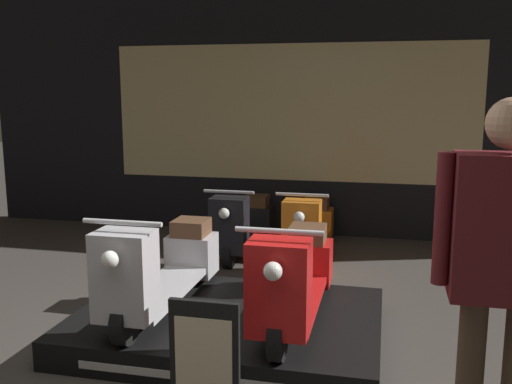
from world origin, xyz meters
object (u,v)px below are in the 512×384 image
at_px(scooter_backrow_1, 309,228).
at_px(person_right_browsing, 502,254).
at_px(scooter_display_left, 162,268).
at_px(price_sign_board, 205,364).
at_px(scooter_display_right, 295,277).
at_px(scooter_backrow_0, 244,225).

height_order(scooter_backrow_1, person_right_browsing, person_right_browsing).
relative_size(scooter_display_left, price_sign_board, 2.34).
relative_size(scooter_display_left, scooter_display_right, 1.00).
bearing_deg(price_sign_board, person_right_browsing, -0.31).
bearing_deg(scooter_display_left, scooter_backrow_1, 71.04).
relative_size(scooter_backrow_0, scooter_backrow_1, 1.00).
bearing_deg(scooter_display_right, scooter_backrow_1, 94.95).
bearing_deg(scooter_backrow_1, scooter_display_right, -85.05).
distance_m(person_right_browsing, price_sign_board, 1.63).
bearing_deg(person_right_browsing, scooter_backrow_0, 121.56).
bearing_deg(scooter_backrow_0, price_sign_board, -79.39).
bearing_deg(price_sign_board, scooter_backrow_0, 100.61).
bearing_deg(scooter_backrow_1, person_right_browsing, -68.56).
bearing_deg(scooter_display_right, scooter_display_left, 180.00).
xyz_separation_m(person_right_browsing, price_sign_board, (-1.46, 0.01, -0.72)).
bearing_deg(scooter_backrow_0, scooter_backrow_1, 0.00).
height_order(scooter_backrow_0, person_right_browsing, person_right_browsing).
xyz_separation_m(scooter_display_left, scooter_backrow_1, (0.80, 2.33, -0.21)).
distance_m(scooter_backrow_0, person_right_browsing, 4.08).
bearing_deg(person_right_browsing, scooter_display_left, 153.07).
relative_size(person_right_browsing, price_sign_board, 2.48).
bearing_deg(price_sign_board, scooter_backrow_1, 88.00).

